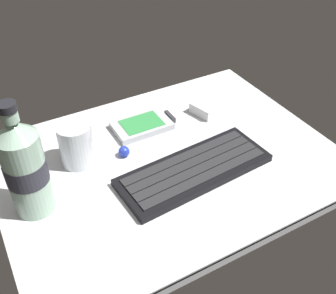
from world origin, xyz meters
TOP-DOWN VIEW (x-y plane):
  - ground_plane at (0.00, -0.23)cm, footprint 64.00×48.00cm
  - keyboard at (2.37, -5.81)cm, footprint 29.72×13.07cm
  - handheld_device at (0.66, 11.50)cm, footprint 12.82×7.65cm
  - juice_cup at (-15.32, 7.64)cm, footprint 6.40×6.40cm
  - water_bottle at (-25.56, 0.05)cm, footprint 6.73×6.73cm
  - charger_block at (16.09, 10.09)cm, footprint 8.23×7.25cm
  - trackball_mouse at (-7.00, 5.00)cm, footprint 2.20×2.20cm

SIDE VIEW (x-z plane):
  - ground_plane at x=0.00cm, z-range -2.39..0.41cm
  - handheld_device at x=0.66cm, z-range -0.02..1.48cm
  - keyboard at x=2.37cm, z-range -0.04..1.66cm
  - trackball_mouse at x=-7.00cm, z-range 0.00..2.20cm
  - charger_block at x=16.09cm, z-range 0.00..2.40cm
  - juice_cup at x=-15.32cm, z-range -0.34..8.16cm
  - water_bottle at x=-25.56cm, z-range -1.39..19.41cm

